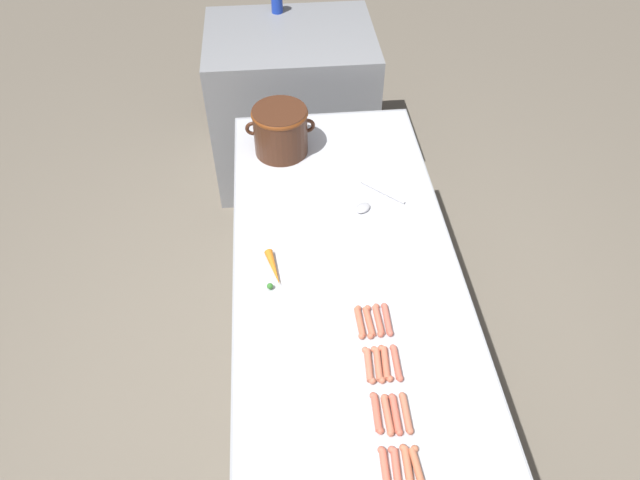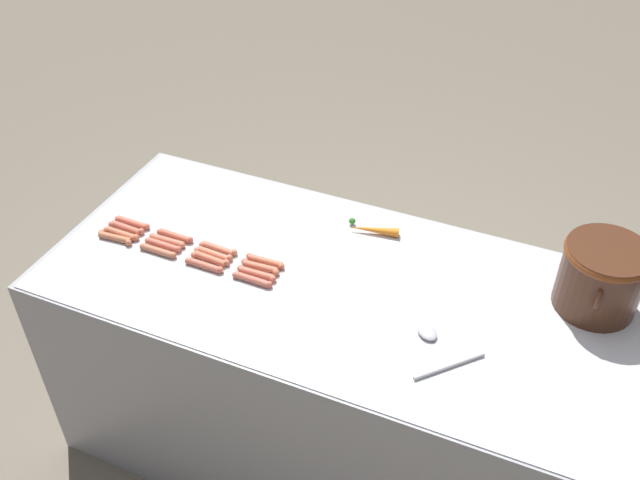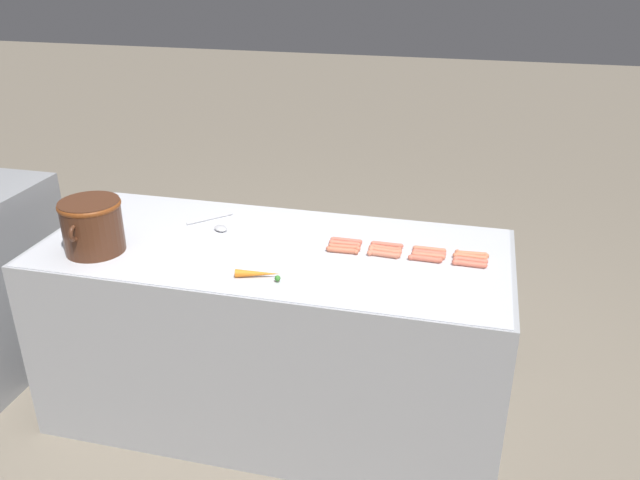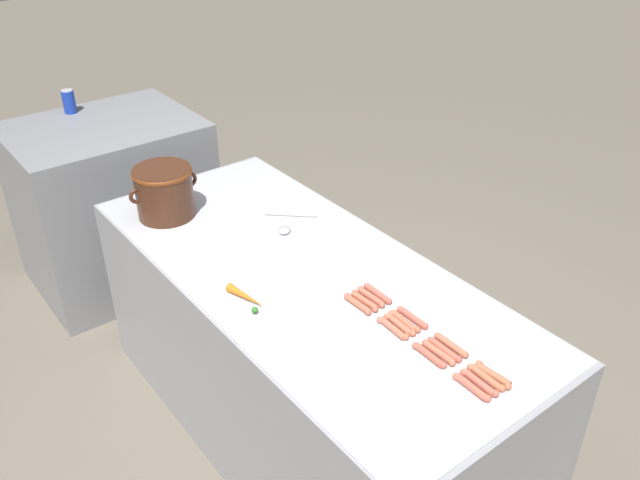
% 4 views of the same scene
% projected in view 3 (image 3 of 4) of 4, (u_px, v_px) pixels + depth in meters
% --- Properties ---
extents(ground_plane, '(20.00, 20.00, 0.00)m').
position_uv_depth(ground_plane, '(278.00, 407.00, 3.03)').
color(ground_plane, '#756B5B').
extents(griddle_counter, '(0.84, 1.95, 0.83)m').
position_uv_depth(griddle_counter, '(276.00, 332.00, 2.85)').
color(griddle_counter, '#9EA0A5').
rests_on(griddle_counter, ground_plane).
extents(hot_dog_0, '(0.03, 0.14, 0.02)m').
position_uv_depth(hot_dog_0, '(470.00, 264.00, 2.51)').
color(hot_dog_0, '#D76951').
rests_on(hot_dog_0, griddle_counter).
extents(hot_dog_1, '(0.03, 0.14, 0.02)m').
position_uv_depth(hot_dog_1, '(425.00, 259.00, 2.55)').
color(hot_dog_1, '#CD644E').
rests_on(hot_dog_1, griddle_counter).
extents(hot_dog_2, '(0.03, 0.14, 0.02)m').
position_uv_depth(hot_dog_2, '(384.00, 254.00, 2.59)').
color(hot_dog_2, '#CD7256').
rests_on(hot_dog_2, griddle_counter).
extents(hot_dog_3, '(0.03, 0.14, 0.02)m').
position_uv_depth(hot_dog_3, '(342.00, 250.00, 2.62)').
color(hot_dog_3, '#CE6C4E').
rests_on(hot_dog_3, griddle_counter).
extents(hot_dog_4, '(0.03, 0.14, 0.02)m').
position_uv_depth(hot_dog_4, '(470.00, 260.00, 2.54)').
color(hot_dog_4, '#D36953').
rests_on(hot_dog_4, griddle_counter).
extents(hot_dog_5, '(0.02, 0.14, 0.02)m').
position_uv_depth(hot_dog_5, '(428.00, 256.00, 2.57)').
color(hot_dog_5, '#D07254').
rests_on(hot_dog_5, griddle_counter).
extents(hot_dog_6, '(0.03, 0.14, 0.02)m').
position_uv_depth(hot_dog_6, '(385.00, 251.00, 2.61)').
color(hot_dog_6, '#D27254').
rests_on(hot_dog_6, griddle_counter).
extents(hot_dog_7, '(0.03, 0.14, 0.02)m').
position_uv_depth(hot_dog_7, '(344.00, 247.00, 2.65)').
color(hot_dog_7, '#D26C4F').
rests_on(hot_dog_7, griddle_counter).
extents(hot_dog_8, '(0.03, 0.14, 0.02)m').
position_uv_depth(hot_dog_8, '(470.00, 257.00, 2.57)').
color(hot_dog_8, '#D17250').
rests_on(hot_dog_8, griddle_counter).
extents(hot_dog_9, '(0.02, 0.14, 0.02)m').
position_uv_depth(hot_dog_9, '(429.00, 253.00, 2.60)').
color(hot_dog_9, '#D1644F').
rests_on(hot_dog_9, griddle_counter).
extents(hot_dog_10, '(0.03, 0.14, 0.02)m').
position_uv_depth(hot_dog_10, '(385.00, 248.00, 2.63)').
color(hot_dog_10, '#CC6C4F').
rests_on(hot_dog_10, griddle_counter).
extents(hot_dog_11, '(0.03, 0.14, 0.02)m').
position_uv_depth(hot_dog_11, '(345.00, 244.00, 2.67)').
color(hot_dog_11, '#D46C53').
rests_on(hot_dog_11, griddle_counter).
extents(hot_dog_12, '(0.03, 0.14, 0.02)m').
position_uv_depth(hot_dog_12, '(472.00, 254.00, 2.59)').
color(hot_dog_12, '#C9704D').
rests_on(hot_dog_12, griddle_counter).
extents(hot_dog_13, '(0.02, 0.14, 0.02)m').
position_uv_depth(hot_dog_13, '(429.00, 250.00, 2.62)').
color(hot_dog_13, '#C97153').
rests_on(hot_dog_13, griddle_counter).
extents(hot_dog_14, '(0.02, 0.14, 0.02)m').
position_uv_depth(hot_dog_14, '(387.00, 245.00, 2.66)').
color(hot_dog_14, '#D06550').
rests_on(hot_dog_14, griddle_counter).
extents(hot_dog_15, '(0.02, 0.14, 0.02)m').
position_uv_depth(hot_dog_15, '(346.00, 241.00, 2.70)').
color(hot_dog_15, '#CA6653').
rests_on(hot_dog_15, griddle_counter).
extents(bean_pot, '(0.31, 0.25, 0.22)m').
position_uv_depth(bean_pot, '(92.00, 224.00, 2.59)').
color(bean_pot, '#472616').
rests_on(bean_pot, griddle_counter).
extents(serving_spoon, '(0.22, 0.21, 0.02)m').
position_uv_depth(serving_spoon, '(217.00, 225.00, 2.86)').
color(serving_spoon, '#B7B7BC').
rests_on(serving_spoon, griddle_counter).
extents(carrot, '(0.07, 0.18, 0.03)m').
position_uv_depth(carrot, '(259.00, 274.00, 2.42)').
color(carrot, orange).
rests_on(carrot, griddle_counter).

